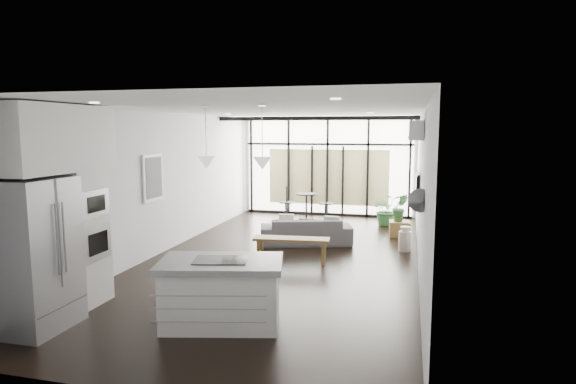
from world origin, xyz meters
The scene contains 27 objects.
floor centered at (0.00, 0.00, 0.00)m, with size 5.00×10.00×0.00m, color black.
ceiling centered at (0.00, 0.00, 2.80)m, with size 5.00×10.00×0.00m, color white.
wall_left centered at (-2.50, 0.00, 1.40)m, with size 0.02×10.00×2.80m, color silver.
wall_right centered at (2.50, 0.00, 1.40)m, with size 0.02×10.00×2.80m, color silver.
wall_back centered at (0.00, 5.00, 1.40)m, with size 5.00×0.02×2.80m, color silver.
wall_front centered at (0.00, -5.00, 1.40)m, with size 5.00×0.02×2.80m, color silver.
glazing centered at (0.00, 4.88, 1.40)m, with size 5.00×0.20×2.80m, color black.
skylight centered at (0.00, 4.00, 2.77)m, with size 4.70×1.90×0.06m, color white.
neighbour_building centered at (0.00, 4.95, 1.10)m, with size 3.50×0.02×1.60m, color beige.
island centered at (0.04, -3.28, 0.42)m, with size 1.53×0.91×0.84m, color silver.
cooktop centered at (0.04, -3.28, 0.84)m, with size 0.66×0.44×0.01m, color black.
fridge centered at (-2.12, -3.95, 0.94)m, with size 0.73×0.91×1.88m, color #A0A1A6.
appliance_column centered at (-2.21, -3.07, 1.26)m, with size 0.65×0.68×2.52m, color silver.
upper_cabinets centered at (-2.12, -3.50, 2.35)m, with size 0.62×1.75×0.86m, color silver.
pendant_left centered at (-0.40, -2.65, 2.02)m, with size 0.26×0.26×0.18m, color white.
pendant_right centered at (0.40, -2.65, 2.02)m, with size 0.26×0.26×0.18m, color white.
sofa centered at (0.16, 1.26, 0.38)m, with size 1.95×0.57×0.76m, color #4A4B4D.
console_bench centered at (0.20, -0.21, 0.23)m, with size 1.42×0.35×0.46m, color brown.
pouf centered at (-0.26, 1.49, 0.19)m, with size 0.48×0.48×0.38m, color beige.
crate centered at (2.11, 2.54, 0.17)m, with size 0.46×0.46×0.35m, color brown.
plant_tall centered at (1.75, 3.74, 0.32)m, with size 0.74×0.82×0.64m, color #2B5E30.
plant_crate centered at (2.11, 2.54, 0.49)m, with size 0.35×0.64×0.29m, color #2B5E30.
milk_can centered at (2.25, 1.13, 0.25)m, with size 0.26×0.26×0.51m, color beige.
bistro_set centered at (-0.45, 4.13, 0.38)m, with size 1.57×0.63×0.75m, color black.
tv centered at (2.46, 1.00, 1.30)m, with size 0.05×1.10×0.65m, color black.
ac_unit centered at (2.38, -0.80, 2.45)m, with size 0.22×0.90×0.30m, color white.
framed_art centered at (-2.47, -0.50, 1.55)m, with size 0.04×0.70×0.90m, color black.
Camera 1 is at (2.30, -8.74, 2.46)m, focal length 30.00 mm.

